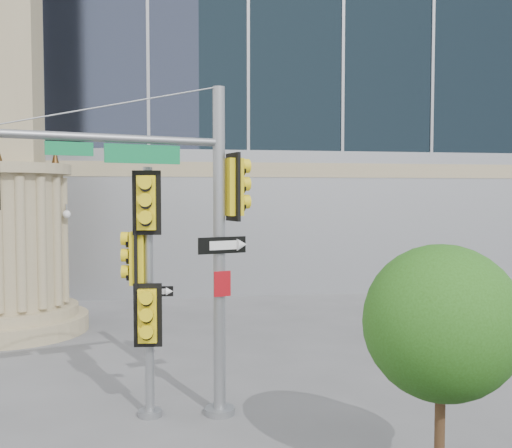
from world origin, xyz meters
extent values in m
plane|color=#545456|center=(0.00, 0.00, 0.00)|extent=(120.00, 120.00, 0.00)
cylinder|color=tan|center=(-6.00, 9.00, 0.25)|extent=(4.40, 4.40, 0.50)
cylinder|color=tan|center=(-6.00, 9.00, 0.65)|extent=(3.80, 3.80, 0.30)
cylinder|color=tan|center=(-6.00, 9.00, 2.80)|extent=(3.00, 3.00, 4.00)
cylinder|color=tan|center=(-6.00, 9.00, 4.95)|extent=(3.50, 3.50, 0.30)
cone|color=#472D14|center=(-4.70, 9.00, 5.35)|extent=(0.24, 0.24, 0.50)
cylinder|color=slate|center=(-0.45, 1.50, 0.06)|extent=(0.58, 0.58, 0.12)
cylinder|color=slate|center=(-0.45, 1.50, 3.10)|extent=(0.23, 0.23, 6.20)
cylinder|color=slate|center=(-2.53, 0.88, 5.16)|extent=(4.20, 1.38, 0.14)
cube|color=#0E7A41|center=(-1.83, 1.07, 4.91)|extent=(1.30, 0.42, 0.33)
cube|color=yellow|center=(-0.18, 1.58, 4.34)|extent=(0.44, 0.63, 1.29)
cube|color=black|center=(-0.41, 1.36, 3.25)|extent=(0.92, 0.30, 0.31)
cube|color=#A00E16|center=(-0.41, 1.36, 2.53)|extent=(0.33, 0.12, 0.48)
cylinder|color=slate|center=(-1.77, 1.62, 0.06)|extent=(0.45, 0.45, 0.11)
cylinder|color=slate|center=(-1.77, 1.62, 2.35)|extent=(0.17, 0.17, 4.71)
cube|color=yellow|center=(-1.79, 1.41, 4.05)|extent=(0.54, 0.31, 1.18)
cube|color=yellow|center=(-1.97, 1.64, 3.01)|extent=(0.31, 0.54, 1.18)
cube|color=yellow|center=(-1.79, 1.41, 1.98)|extent=(0.54, 0.31, 1.18)
cube|color=black|center=(-1.61, 1.49, 2.40)|extent=(0.58, 0.08, 0.19)
cylinder|color=#382314|center=(2.34, -1.80, 0.94)|extent=(0.15, 0.15, 1.89)
sphere|color=#224C11|center=(2.34, -1.80, 2.41)|extent=(2.20, 2.20, 2.20)
sphere|color=#224C11|center=(2.81, -1.54, 2.10)|extent=(1.36, 1.36, 1.36)
sphere|color=#224C11|center=(1.97, -2.06, 2.15)|extent=(1.15, 1.15, 1.15)
camera|label=1|loc=(-1.52, -9.16, 4.20)|focal=40.00mm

